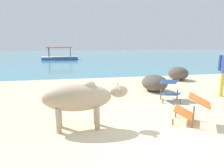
# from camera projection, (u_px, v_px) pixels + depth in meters

# --- Properties ---
(sand_beach) EXTENTS (18.00, 14.00, 0.04)m
(sand_beach) POSITION_uv_depth(u_px,v_px,m) (168.00, 142.00, 3.89)
(sand_beach) COLOR beige
(sand_beach) RESTS_ON ground
(water_surface) EXTENTS (60.00, 36.00, 0.03)m
(water_surface) POSITION_uv_depth(u_px,v_px,m) (86.00, 57.00, 25.02)
(water_surface) COLOR teal
(water_surface) RESTS_ON ground
(cow) EXTENTS (1.82, 0.56, 1.03)m
(cow) POSITION_uv_depth(u_px,v_px,m) (80.00, 98.00, 4.32)
(cow) COLOR tan
(cow) RESTS_ON sand_beach
(deck_chair_near) EXTENTS (0.72, 0.88, 0.68)m
(deck_chair_near) POSITION_uv_depth(u_px,v_px,m) (170.00, 88.00, 6.51)
(deck_chair_near) COLOR brown
(deck_chair_near) RESTS_ON sand_beach
(deck_chair_far) EXTENTS (0.93, 0.87, 0.68)m
(deck_chair_far) POSITION_uv_depth(u_px,v_px,m) (192.00, 107.00, 4.65)
(deck_chair_far) COLOR brown
(deck_chair_far) RESTS_ON sand_beach
(shore_rock_large) EXTENTS (1.08, 1.22, 0.62)m
(shore_rock_large) POSITION_uv_depth(u_px,v_px,m) (155.00, 83.00, 7.74)
(shore_rock_large) COLOR brown
(shore_rock_large) RESTS_ON sand_beach
(shore_rock_medium) EXTENTS (1.31, 1.32, 0.65)m
(shore_rock_medium) POSITION_uv_depth(u_px,v_px,m) (178.00, 73.00, 9.95)
(shore_rock_medium) COLOR brown
(shore_rock_medium) RESTS_ON sand_beach
(boat_blue) EXTENTS (3.68, 1.19, 1.29)m
(boat_blue) POSITION_uv_depth(u_px,v_px,m) (60.00, 57.00, 21.24)
(boat_blue) COLOR #3866B7
(boat_blue) RESTS_ON water_surface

